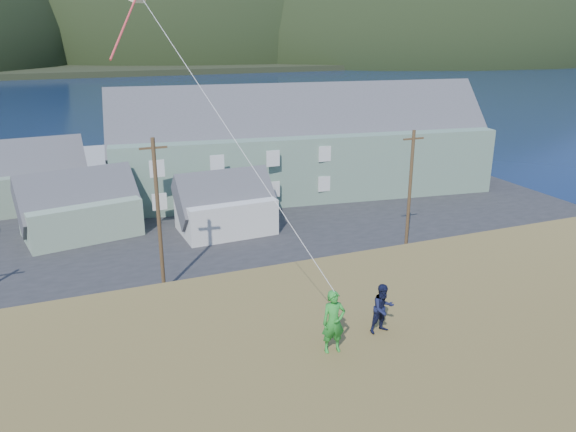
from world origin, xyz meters
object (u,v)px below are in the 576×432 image
object	(u,v)px
wharf	(80,161)
kite_flyer_green	(334,322)
kite_flyer_navy	(383,309)
shed_palegreen_far	(20,178)
lodge	(302,143)
shed_palegreen_near	(79,207)
shed_white	(225,205)

from	to	relation	value
wharf	kite_flyer_green	world-z (taller)	kite_flyer_green
kite_flyer_green	kite_flyer_navy	bearing A→B (deg)	19.24
shed_palegreen_far	lodge	bearing A→B (deg)	-13.72
kite_flyer_green	kite_flyer_navy	size ratio (longest dim) A/B	1.20
shed_palegreen_far	shed_palegreen_near	bearing A→B (deg)	-68.72
lodge	shed_white	size ratio (longest dim) A/B	4.81
lodge	shed_palegreen_far	world-z (taller)	lodge
shed_white	shed_palegreen_far	world-z (taller)	shed_palegreen_far
shed_palegreen_far	kite_flyer_green	size ratio (longest dim) A/B	6.49
lodge	shed_palegreen_far	size ratio (longest dim) A/B	3.21
kite_flyer_green	shed_palegreen_far	bearing A→B (deg)	110.38
kite_flyer_navy	shed_palegreen_far	bearing A→B (deg)	101.11
shed_palegreen_far	kite_flyer_green	xyz separation A→B (m)	(10.30, -42.38, 5.20)
shed_palegreen_near	kite_flyer_navy	bearing A→B (deg)	-87.69
shed_palegreen_near	shed_white	size ratio (longest dim) A/B	1.24
shed_white	kite_flyer_navy	distance (m)	29.62
wharf	lodge	distance (m)	29.24
shed_palegreen_far	kite_flyer_green	bearing A→B (deg)	-80.36
shed_palegreen_near	kite_flyer_green	bearing A→B (deg)	-90.87
lodge	kite_flyer_navy	size ratio (longest dim) A/B	24.98
lodge	kite_flyer_navy	bearing A→B (deg)	-102.44
wharf	kite_flyer_navy	xyz separation A→B (m)	(6.52, -58.26, 7.50)
kite_flyer_green	lodge	bearing A→B (deg)	74.58
lodge	wharf	bearing A→B (deg)	141.82
lodge	kite_flyer_green	xyz separation A→B (m)	(-15.45, -37.98, 3.16)
shed_white	kite_flyer_navy	xyz separation A→B (m)	(-3.27, -28.89, 5.62)
wharf	shed_palegreen_near	distance (m)	26.00
shed_white	shed_palegreen_far	bearing A→B (deg)	136.82
kite_flyer_green	kite_flyer_navy	world-z (taller)	kite_flyer_green
kite_flyer_green	kite_flyer_navy	xyz separation A→B (m)	(1.80, 0.40, -0.15)
lodge	kite_flyer_green	bearing A→B (deg)	-104.61
lodge	shed_palegreen_near	bearing A→B (deg)	-158.61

